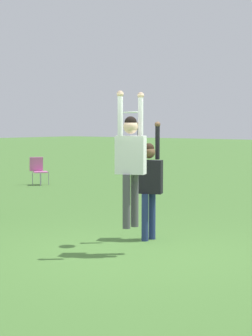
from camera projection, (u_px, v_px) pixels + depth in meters
ground_plane at (133, 253)px, 8.88m from camera, size 120.00×120.00×0.00m
person_jumping at (131, 156)px, 8.60m from camera, size 0.61×0.50×2.10m
person_defending at (149, 178)px, 9.77m from camera, size 0.62×0.51×2.08m
frisbee at (131, 112)px, 9.23m from camera, size 0.28×0.28×0.03m
camping_chair_0 at (38, 169)px, 18.74m from camera, size 0.62×0.69×0.93m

